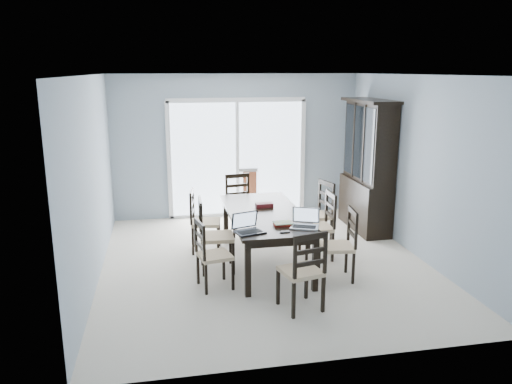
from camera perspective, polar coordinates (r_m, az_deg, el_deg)
The scene contains 24 objects.
floor at distance 7.14m, azimuth 1.01°, elevation -8.13°, with size 5.00×5.00×0.00m, color silver.
ceiling at distance 6.62m, azimuth 1.11°, elevation 13.24°, with size 5.00×5.00×0.00m, color white.
back_wall at distance 9.18m, azimuth -2.18°, elevation 5.24°, with size 4.50×0.02×2.60m, color #91A0AD.
wall_left at distance 6.68m, azimuth -18.20°, elevation 1.30°, with size 0.02×5.00×2.60m, color #91A0AD.
wall_right at distance 7.55m, azimuth 18.04°, elevation 2.70°, with size 0.02×5.00×2.60m, color #91A0AD.
balcony at distance 10.43m, azimuth -2.96°, elevation -1.31°, with size 4.50×2.00×0.10m, color gray.
railing at distance 11.26m, azimuth -3.71°, elevation 2.95°, with size 4.50×0.06×1.10m, color #99999E.
dining_table at distance 6.91m, azimuth 1.04°, elevation -2.95°, with size 1.00×2.20×0.75m.
china_hutch at distance 8.59m, azimuth 12.63°, elevation 2.77°, with size 0.50×1.38×2.20m.
sliding_door at distance 9.19m, azimuth -2.15°, elevation 3.91°, with size 2.52×0.05×2.18m.
chair_left_near at distance 6.20m, azimuth -5.52°, elevation -6.31°, with size 0.46×0.46×1.02m.
chair_left_mid at distance 6.72m, azimuth -5.35°, elevation -4.02°, with size 0.47×0.45×1.16m.
chair_left_far at distance 7.47m, azimuth -6.48°, elevation -2.51°, with size 0.48×0.47×1.09m.
chair_right_near at distance 6.55m, azimuth 10.02°, elevation -5.06°, with size 0.46×0.45×1.08m.
chair_right_mid at distance 7.23m, azimuth 7.66°, elevation -2.97°, with size 0.44×0.43×1.12m.
chair_right_far at distance 7.77m, azimuth 7.31°, elevation -1.65°, with size 0.54×0.53×1.15m.
chair_end_near at distance 5.60m, azimuth 5.64°, elevation -8.07°, with size 0.50×0.51×1.11m.
chair_end_far at distance 8.32m, azimuth -1.91°, elevation -0.61°, with size 0.49×0.50×1.13m.
laptop_dark at distance 6.02m, azimuth -0.73°, elevation -4.16°, with size 0.40×0.33×0.24m.
laptop_silver at distance 6.24m, azimuth 5.58°, elevation -3.58°, with size 0.41×0.35×0.24m.
book_stack at distance 6.33m, azimuth 3.04°, elevation -3.64°, with size 0.25×0.19×0.04m.
cell_phone at distance 6.06m, azimuth 3.32°, elevation -4.58°, with size 0.12×0.05×0.01m, color black.
game_box at distance 7.13m, azimuth 0.95°, elevation -1.52°, with size 0.25×0.12×0.06m, color #4C0F16.
hot_tub at distance 10.08m, azimuth -4.71°, elevation 1.03°, with size 1.95×1.80×0.89m.
Camera 1 is at (-1.38, -6.48, 2.67)m, focal length 35.00 mm.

